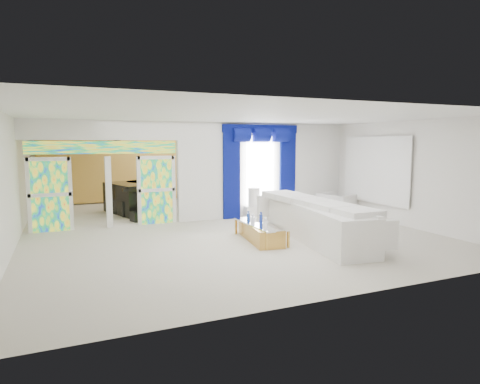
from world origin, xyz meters
name	(u,v)px	position (x,y,z in m)	size (l,w,h in m)	color
floor	(214,226)	(0.00, 0.00, 0.00)	(12.00, 12.00, 0.00)	#B7AF9E
dividing_wall	(265,170)	(2.15, 1.00, 1.50)	(5.70, 0.18, 3.00)	white
dividing_header	(103,130)	(-2.85, 1.00, 2.73)	(4.30, 0.18, 0.55)	white
stained_panel_left	(50,195)	(-4.28, 1.00, 1.00)	(0.95, 0.04, 2.00)	#994C3F
stained_panel_right	(157,190)	(-1.42, 1.00, 1.00)	(0.95, 0.04, 2.00)	#994C3F
stained_transom	(104,147)	(-2.85, 1.00, 2.25)	(4.00, 0.05, 0.35)	#994C3F
window_pane	(260,172)	(1.90, 0.90, 1.45)	(1.00, 0.02, 2.30)	white
blue_drape_left	(231,174)	(0.90, 0.87, 1.40)	(0.55, 0.10, 2.80)	#04124C
blue_drape_right	(287,172)	(2.90, 0.87, 1.40)	(0.55, 0.10, 2.80)	#04124C
blue_pelmet	(261,129)	(1.90, 0.87, 2.82)	(2.60, 0.12, 0.25)	#04124C
wall_mirror	(375,170)	(4.94, -1.00, 1.55)	(0.04, 2.70, 1.90)	white
gold_curtains	(166,164)	(0.00, 5.90, 1.50)	(9.70, 0.12, 2.90)	gold
white_sofa	(314,221)	(1.79, -2.44, 0.43)	(0.97, 4.54, 0.87)	white
coffee_table	(260,232)	(0.44, -2.14, 0.21)	(0.62, 1.85, 0.41)	#BA893A
console_table	(262,212)	(1.87, 0.63, 0.19)	(1.14, 0.36, 0.38)	white
table_lamp	(254,197)	(1.57, 0.63, 0.67)	(0.36, 0.36, 0.58)	silver
armchair	(337,204)	(4.42, 0.19, 0.35)	(1.08, 0.94, 0.70)	white
grand_piano	(137,198)	(-1.65, 3.24, 0.51)	(1.53, 2.01, 1.01)	black
piano_bench	(146,215)	(-1.65, 1.64, 0.15)	(0.90, 0.35, 0.30)	black
tv_console	(47,205)	(-4.45, 3.45, 0.40)	(0.56, 0.50, 0.81)	tan
chandelier	(114,135)	(-2.30, 3.40, 2.65)	(0.60, 0.60, 0.60)	gold
decanters	(257,220)	(0.40, -2.02, 0.50)	(0.18, 1.04, 0.25)	white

